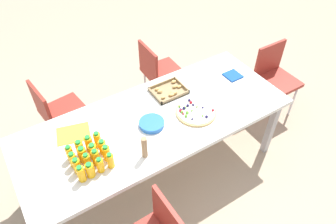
# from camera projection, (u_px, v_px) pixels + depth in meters

# --- Properties ---
(ground_plane) EXTENTS (12.00, 12.00, 0.00)m
(ground_plane) POSITION_uv_depth(u_px,v_px,m) (157.00, 170.00, 3.17)
(ground_plane) COLOR tan
(party_table) EXTENTS (2.33, 0.93, 0.73)m
(party_table) POSITION_uv_depth(u_px,v_px,m) (156.00, 123.00, 2.70)
(party_table) COLOR silver
(party_table) RESTS_ON ground_plane
(chair_end) EXTENTS (0.40, 0.40, 0.83)m
(chair_end) POSITION_uv_depth(u_px,v_px,m) (274.00, 75.00, 3.47)
(chair_end) COLOR maroon
(chair_end) RESTS_ON ground_plane
(chair_far_left) EXTENTS (0.45, 0.45, 0.83)m
(chair_far_left) POSITION_uv_depth(u_px,v_px,m) (57.00, 111.00, 3.06)
(chair_far_left) COLOR maroon
(chair_far_left) RESTS_ON ground_plane
(chair_far_right) EXTENTS (0.41, 0.41, 0.83)m
(chair_far_right) POSITION_uv_depth(u_px,v_px,m) (158.00, 70.00, 3.54)
(chair_far_right) COLOR maroon
(chair_far_right) RESTS_ON ground_plane
(juice_bottle_0) EXTENTS (0.06, 0.06, 0.15)m
(juice_bottle_0) POSITION_uv_depth(u_px,v_px,m) (81.00, 174.00, 2.18)
(juice_bottle_0) COLOR #F8AD14
(juice_bottle_0) RESTS_ON party_table
(juice_bottle_1) EXTENTS (0.06, 0.06, 0.13)m
(juice_bottle_1) POSITION_uv_depth(u_px,v_px,m) (90.00, 170.00, 2.21)
(juice_bottle_1) COLOR #F9AE14
(juice_bottle_1) RESTS_ON party_table
(juice_bottle_2) EXTENTS (0.05, 0.05, 0.14)m
(juice_bottle_2) POSITION_uv_depth(u_px,v_px,m) (100.00, 165.00, 2.24)
(juice_bottle_2) COLOR #FAAC14
(juice_bottle_2) RESTS_ON party_table
(juice_bottle_3) EXTENTS (0.05, 0.05, 0.14)m
(juice_bottle_3) POSITION_uv_depth(u_px,v_px,m) (110.00, 161.00, 2.26)
(juice_bottle_3) COLOR #FAAE14
(juice_bottle_3) RESTS_ON party_table
(juice_bottle_4) EXTENTS (0.06, 0.06, 0.14)m
(juice_bottle_4) POSITION_uv_depth(u_px,v_px,m) (77.00, 166.00, 2.23)
(juice_bottle_4) COLOR #FAAB14
(juice_bottle_4) RESTS_ON party_table
(juice_bottle_5) EXTENTS (0.05, 0.05, 0.15)m
(juice_bottle_5) POSITION_uv_depth(u_px,v_px,m) (87.00, 161.00, 2.25)
(juice_bottle_5) COLOR #FAAF14
(juice_bottle_5) RESTS_ON party_table
(juice_bottle_6) EXTENTS (0.06, 0.06, 0.15)m
(juice_bottle_6) POSITION_uv_depth(u_px,v_px,m) (96.00, 157.00, 2.28)
(juice_bottle_6) COLOR #FAAC14
(juice_bottle_6) RESTS_ON party_table
(juice_bottle_7) EXTENTS (0.06, 0.06, 0.14)m
(juice_bottle_7) POSITION_uv_depth(u_px,v_px,m) (106.00, 153.00, 2.31)
(juice_bottle_7) COLOR #F8AC14
(juice_bottle_7) RESTS_ON party_table
(juice_bottle_8) EXTENTS (0.06, 0.06, 0.14)m
(juice_bottle_8) POSITION_uv_depth(u_px,v_px,m) (73.00, 160.00, 2.27)
(juice_bottle_8) COLOR #F8AE14
(juice_bottle_8) RESTS_ON party_table
(juice_bottle_9) EXTENTS (0.06, 0.06, 0.15)m
(juice_bottle_9) POSITION_uv_depth(u_px,v_px,m) (83.00, 155.00, 2.30)
(juice_bottle_9) COLOR #FAAB14
(juice_bottle_9) RESTS_ON party_table
(juice_bottle_10) EXTENTS (0.06, 0.06, 0.14)m
(juice_bottle_10) POSITION_uv_depth(u_px,v_px,m) (93.00, 151.00, 2.33)
(juice_bottle_10) COLOR #FAAB14
(juice_bottle_10) RESTS_ON party_table
(juice_bottle_11) EXTENTS (0.06, 0.06, 0.13)m
(juice_bottle_11) POSITION_uv_depth(u_px,v_px,m) (103.00, 147.00, 2.36)
(juice_bottle_11) COLOR #FAAB14
(juice_bottle_11) RESTS_ON party_table
(juice_bottle_12) EXTENTS (0.05, 0.05, 0.14)m
(juice_bottle_12) POSITION_uv_depth(u_px,v_px,m) (70.00, 153.00, 2.31)
(juice_bottle_12) COLOR #FAAE14
(juice_bottle_12) RESTS_ON party_table
(juice_bottle_13) EXTENTS (0.06, 0.06, 0.15)m
(juice_bottle_13) POSITION_uv_depth(u_px,v_px,m) (80.00, 148.00, 2.34)
(juice_bottle_13) COLOR #F9AF14
(juice_bottle_13) RESTS_ON party_table
(juice_bottle_14) EXTENTS (0.06, 0.06, 0.15)m
(juice_bottle_14) POSITION_uv_depth(u_px,v_px,m) (89.00, 144.00, 2.37)
(juice_bottle_14) COLOR #FAAB14
(juice_bottle_14) RESTS_ON party_table
(juice_bottle_15) EXTENTS (0.06, 0.06, 0.14)m
(juice_bottle_15) POSITION_uv_depth(u_px,v_px,m) (97.00, 140.00, 2.40)
(juice_bottle_15) COLOR #FBAD14
(juice_bottle_15) RESTS_ON party_table
(fruit_pizza) EXTENTS (0.35, 0.35, 0.05)m
(fruit_pizza) POSITION_uv_depth(u_px,v_px,m) (195.00, 112.00, 2.70)
(fruit_pizza) COLOR tan
(fruit_pizza) RESTS_ON party_table
(snack_tray) EXTENTS (0.31, 0.25, 0.04)m
(snack_tray) POSITION_uv_depth(u_px,v_px,m) (169.00, 91.00, 2.90)
(snack_tray) COLOR olive
(snack_tray) RESTS_ON party_table
(plate_stack) EXTENTS (0.21, 0.21, 0.04)m
(plate_stack) POSITION_uv_depth(u_px,v_px,m) (152.00, 123.00, 2.59)
(plate_stack) COLOR blue
(plate_stack) RESTS_ON party_table
(napkin_stack) EXTENTS (0.15, 0.15, 0.01)m
(napkin_stack) POSITION_uv_depth(u_px,v_px,m) (233.00, 75.00, 3.08)
(napkin_stack) COLOR #194CA5
(napkin_stack) RESTS_ON party_table
(cardboard_tube) EXTENTS (0.04, 0.04, 0.20)m
(cardboard_tube) POSITION_uv_depth(u_px,v_px,m) (144.00, 147.00, 2.31)
(cardboard_tube) COLOR #9E7A56
(cardboard_tube) RESTS_ON party_table
(paper_folder) EXTENTS (0.30, 0.26, 0.01)m
(paper_folder) POSITION_uv_depth(u_px,v_px,m) (73.00, 134.00, 2.53)
(paper_folder) COLOR yellow
(paper_folder) RESTS_ON party_table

